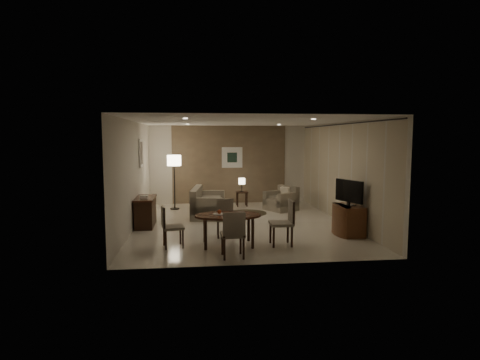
{
  "coord_description": "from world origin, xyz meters",
  "views": [
    {
      "loc": [
        -1.23,
        -10.45,
        2.28
      ],
      "look_at": [
        0.0,
        0.2,
        1.15
      ],
      "focal_mm": 30.0,
      "sensor_mm": 36.0,
      "label": 1
    }
  ],
  "objects": [
    {
      "name": "curtain_rod",
      "position": [
        2.68,
        0.0,
        2.64
      ],
      "size": [
        0.03,
        6.8,
        0.03
      ],
      "primitive_type": "cylinder",
      "rotation": [
        1.57,
        0.0,
        0.0
      ],
      "color": "black",
      "rests_on": "wall_right"
    },
    {
      "name": "flat_tv",
      "position": [
        2.38,
        -1.5,
        1.02
      ],
      "size": [
        0.36,
        0.85,
        0.6
      ],
      "primitive_type": null,
      "rotation": [
        0.0,
        0.0,
        0.35
      ],
      "color": "black",
      "rests_on": "tv_cabinet"
    },
    {
      "name": "art_back_canvas",
      "position": [
        0.1,
        3.44,
        1.6
      ],
      "size": [
        0.34,
        0.01,
        0.34
      ],
      "primitive_type": "cube",
      "color": "#1A2F23",
      "rests_on": "wall_back"
    },
    {
      "name": "downlight_nl",
      "position": [
        -1.4,
        -1.8,
        2.69
      ],
      "size": [
        0.1,
        0.1,
        0.01
      ],
      "primitive_type": "cylinder",
      "color": "white",
      "rests_on": "ceiling"
    },
    {
      "name": "armchair",
      "position": [
        1.49,
        1.82,
        0.38
      ],
      "size": [
        1.11,
        1.13,
        0.75
      ],
      "primitive_type": null,
      "rotation": [
        0.0,
        0.0,
        -1.06
      ],
      "color": "gray",
      "rests_on": "floor"
    },
    {
      "name": "chair_far",
      "position": [
        -0.52,
        -1.38,
        0.43
      ],
      "size": [
        0.43,
        0.43,
        0.85
      ],
      "primitive_type": null,
      "rotation": [
        0.0,
        0.0,
        -0.04
      ],
      "color": "gray",
      "rests_on": "floor"
    },
    {
      "name": "fruit_apple",
      "position": [
        -0.71,
        -2.08,
        0.72
      ],
      "size": [
        0.09,
        0.09,
        0.09
      ],
      "primitive_type": "sphere",
      "color": "#C03C16",
      "rests_on": "plate_a"
    },
    {
      "name": "art_back_frame",
      "position": [
        0.1,
        3.46,
        1.6
      ],
      "size": [
        0.72,
        0.03,
        0.72
      ],
      "primitive_type": "cube",
      "color": "silver",
      "rests_on": "wall_back"
    },
    {
      "name": "plate_b",
      "position": [
        -0.31,
        -2.18,
        0.67
      ],
      "size": [
        0.26,
        0.26,
        0.02
      ],
      "primitive_type": "cylinder",
      "color": "white",
      "rests_on": "dining_table"
    },
    {
      "name": "curtain_wall",
      "position": [
        2.68,
        0.0,
        1.32
      ],
      "size": [
        0.08,
        6.7,
        2.58
      ],
      "primitive_type": null,
      "color": "#C0B696",
      "rests_on": "wall_right"
    },
    {
      "name": "downlight_fl",
      "position": [
        -1.4,
        1.8,
        2.69
      ],
      "size": [
        0.1,
        0.1,
        0.01
      ],
      "primitive_type": "cylinder",
      "color": "white",
      "rests_on": "ceiling"
    },
    {
      "name": "floor_lamp",
      "position": [
        -1.85,
        2.42,
        0.87
      ],
      "size": [
        0.44,
        0.44,
        1.73
      ],
      "primitive_type": null,
      "color": "#FFE5B7",
      "rests_on": "floor"
    },
    {
      "name": "napkin",
      "position": [
        -0.31,
        -2.18,
        0.69
      ],
      "size": [
        0.12,
        0.08,
        0.03
      ],
      "primitive_type": "cube",
      "color": "white",
      "rests_on": "plate_b"
    },
    {
      "name": "table_lamp",
      "position": [
        0.36,
        2.75,
        0.74
      ],
      "size": [
        0.22,
        0.22,
        0.5
      ],
      "primitive_type": null,
      "color": "#FFEAC1",
      "rests_on": "side_table"
    },
    {
      "name": "dining_table",
      "position": [
        -0.53,
        -2.13,
        0.33
      ],
      "size": [
        1.41,
        0.88,
        0.66
      ],
      "primitive_type": null,
      "color": "#4E2A19",
      "rests_on": "floor"
    },
    {
      "name": "tv_cabinet",
      "position": [
        2.4,
        -1.5,
        0.35
      ],
      "size": [
        0.48,
        0.9,
        0.7
      ],
      "primitive_type": null,
      "color": "brown",
      "rests_on": "floor"
    },
    {
      "name": "console_desk",
      "position": [
        -2.49,
        0.0,
        0.38
      ],
      "size": [
        0.48,
        1.2,
        0.75
      ],
      "primitive_type": null,
      "color": "#4E2A19",
      "rests_on": "floor"
    },
    {
      "name": "round_rug",
      "position": [
        0.36,
        1.45,
        0.01
      ],
      "size": [
        1.2,
        1.2,
        0.01
      ],
      "primitive_type": "cylinder",
      "color": "#393020",
      "rests_on": "floor"
    },
    {
      "name": "taupe_accent",
      "position": [
        0.0,
        3.48,
        1.35
      ],
      "size": [
        3.96,
        0.03,
        2.7
      ],
      "primitive_type": "cube",
      "color": "#78634A",
      "rests_on": "wall_back"
    },
    {
      "name": "art_left_canvas",
      "position": [
        -2.71,
        1.2,
        1.85
      ],
      "size": [
        0.01,
        0.46,
        0.64
      ],
      "primitive_type": "cube",
      "color": "gray",
      "rests_on": "wall_left"
    },
    {
      "name": "plate_a",
      "position": [
        -0.71,
        -2.08,
        0.67
      ],
      "size": [
        0.26,
        0.26,
        0.02
      ],
      "primitive_type": "cylinder",
      "color": "white",
      "rests_on": "dining_table"
    },
    {
      "name": "downlight_nr",
      "position": [
        1.4,
        -1.8,
        2.69
      ],
      "size": [
        0.1,
        0.1,
        0.01
      ],
      "primitive_type": "cylinder",
      "color": "white",
      "rests_on": "ceiling"
    },
    {
      "name": "chair_near",
      "position": [
        -0.51,
        -2.99,
        0.45
      ],
      "size": [
        0.46,
        0.46,
        0.91
      ],
      "primitive_type": null,
      "rotation": [
        0.0,
        0.0,
        3.18
      ],
      "color": "gray",
      "rests_on": "floor"
    },
    {
      "name": "chair_left",
      "position": [
        -1.68,
        -2.14,
        0.43
      ],
      "size": [
        0.49,
        0.49,
        0.87
      ],
      "primitive_type": null,
      "rotation": [
        0.0,
        0.0,
        1.75
      ],
      "color": "gray",
      "rests_on": "floor"
    },
    {
      "name": "telephone",
      "position": [
        -2.49,
        -0.3,
        0.8
      ],
      "size": [
        0.2,
        0.14,
        0.09
      ],
      "primitive_type": null,
      "color": "white",
      "rests_on": "console_desk"
    },
    {
      "name": "art_left_frame",
      "position": [
        -2.72,
        1.2,
        1.85
      ],
      "size": [
        0.03,
        0.6,
        0.8
      ],
      "primitive_type": "cube",
      "color": "silver",
      "rests_on": "wall_left"
    },
    {
      "name": "sofa",
      "position": [
        -0.82,
        1.19,
        0.41
      ],
      "size": [
        1.85,
        1.08,
        0.83
      ],
      "primitive_type": null,
      "rotation": [
        0.0,
        0.0,
        1.45
      ],
      "color": "gray",
      "rests_on": "floor"
    },
    {
      "name": "chair_right",
      "position": [
        0.6,
        -2.25,
        0.48
      ],
      "size": [
        0.47,
        0.47,
        0.96
      ],
      "primitive_type": null,
      "rotation": [
        0.0,
        0.0,
        -1.58
      ],
      "color": "gray",
      "rests_on": "floor"
    },
    {
      "name": "side_table",
      "position": [
        0.36,
        2.75,
        0.25
      ],
      "size": [
        0.38,
        0.38,
        0.49
      ],
      "primitive_type": null,
      "color": "black",
      "rests_on": "floor"
    },
    {
      "name": "room_shell",
      "position": [
        0.0,
        0.4,
        1.35
      ],
      "size": [
        5.5,
        7.0,
        2.7
      ],
      "color": "beige",
      "rests_on": "ground"
    },
    {
      "name": "downlight_fr",
      "position": [
        1.4,
        1.8,
        2.69
      ],
      "size": [
        0.1,
        0.1,
        0.01
      ],
      "primitive_type": "cylinder",
      "color": "white",
      "rests_on": "ceiling"
    }
  ]
}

